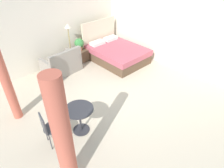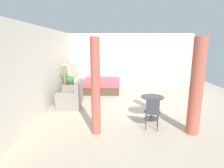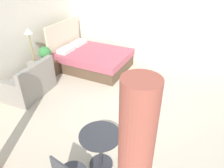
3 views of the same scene
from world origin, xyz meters
The scene contains 12 objects.
ground_plane centered at (0.00, 0.00, -0.01)m, with size 8.55×9.38×0.02m, color beige.
wall_back centered at (0.00, 3.19, 1.36)m, with size 8.55×0.12×2.73m, color silver.
wall_right centered at (2.77, 0.00, 1.36)m, with size 0.12×6.38×2.73m, color silver.
bed centered at (1.63, 1.77, 0.31)m, with size 1.71×2.24×1.38m.
couch centered at (-0.41, 2.44, 0.31)m, with size 1.30×0.86×0.90m.
nightstand centered at (0.68, 2.65, 0.23)m, with size 0.42×0.39×0.45m.
potted_plant centered at (0.58, 2.69, 0.73)m, with size 0.35×0.35×0.48m.
floor_lamp centered at (0.25, 2.82, 1.14)m, with size 0.29×0.29×1.53m.
balcony_table centered at (-1.63, -0.22, 0.48)m, with size 0.68×0.68×0.69m.
cafe_chair_near_window centered at (-2.34, -0.08, 0.54)m, with size 0.49×0.49×0.88m.
curtain_left centered at (-2.52, -1.06, 1.18)m, with size 0.31×0.31×2.36m.
curtain_right centered at (-2.52, 1.35, 1.18)m, with size 0.22×0.22×2.36m.
Camera 2 is at (-6.72, 0.94, 2.19)m, focal length 29.01 mm.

